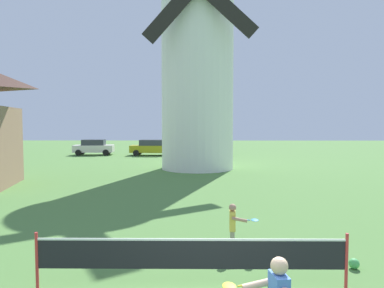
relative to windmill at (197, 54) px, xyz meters
The scene contains 7 objects.
windmill is the anchor object (origin of this frame).
tennis_net 19.25m from the windmill, 90.71° to the right, with size 5.95×0.06×1.10m.
player_far 17.50m from the windmill, 87.13° to the right, with size 0.70×0.53×1.20m.
stray_ball 18.88m from the windmill, 78.83° to the right, with size 0.23×0.23×0.23m, color #4CB259.
parked_car_cream 16.46m from the windmill, 134.61° to the left, with size 4.05×2.16×1.56m.
parked_car_mustard 13.20m from the windmill, 113.58° to the left, with size 4.35×1.95×1.56m.
parked_car_green 12.54m from the windmill, 83.29° to the left, with size 4.21×2.10×1.56m.
Camera 1 is at (-0.30, -4.83, 3.17)m, focal length 32.45 mm.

